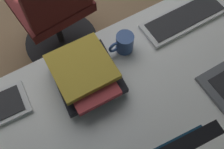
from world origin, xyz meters
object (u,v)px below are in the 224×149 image
object	(u,v)px
book_stack_near	(85,73)
coffee_mug	(124,43)
drawer_pedestal	(125,134)
office_chair	(55,10)
keyboard_main	(185,18)

from	to	relation	value
book_stack_near	coffee_mug	world-z (taller)	book_stack_near
drawer_pedestal	office_chair	size ratio (longest dim) A/B	0.72
book_stack_near	coffee_mug	bearing A→B (deg)	-167.38
coffee_mug	book_stack_near	bearing A→B (deg)	12.62
keyboard_main	book_stack_near	xyz separation A→B (m)	(0.54, 0.04, 0.04)
drawer_pedestal	keyboard_main	world-z (taller)	keyboard_main
book_stack_near	office_chair	xyz separation A→B (m)	(-0.10, -0.65, -0.33)
keyboard_main	coffee_mug	distance (m)	0.33
book_stack_near	office_chair	world-z (taller)	office_chair
book_stack_near	coffee_mug	size ratio (longest dim) A/B	2.50
drawer_pedestal	book_stack_near	bearing A→B (deg)	-68.85
keyboard_main	coffee_mug	size ratio (longest dim) A/B	3.66
keyboard_main	office_chair	xyz separation A→B (m)	(0.44, -0.61, -0.28)
keyboard_main	office_chair	size ratio (longest dim) A/B	0.43
keyboard_main	book_stack_near	bearing A→B (deg)	4.29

